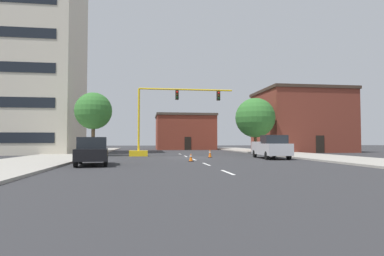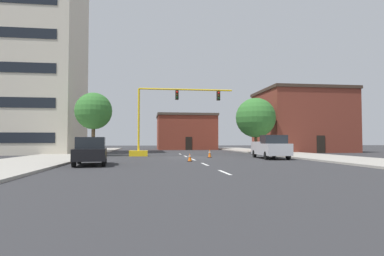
# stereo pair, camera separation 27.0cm
# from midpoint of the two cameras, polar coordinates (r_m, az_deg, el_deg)

# --- Properties ---
(ground_plane) EXTENTS (160.00, 160.00, 0.00)m
(ground_plane) POSITION_cam_midpoint_polar(r_m,az_deg,el_deg) (29.50, -0.33, -5.22)
(ground_plane) COLOR #2D2D30
(sidewalk_left) EXTENTS (6.00, 56.00, 0.14)m
(sidewalk_left) POSITION_cam_midpoint_polar(r_m,az_deg,el_deg) (38.10, -19.85, -4.32)
(sidewalk_left) COLOR #9E998E
(sidewalk_left) RESTS_ON ground_plane
(sidewalk_right) EXTENTS (6.00, 56.00, 0.14)m
(sidewalk_right) POSITION_cam_midpoint_polar(r_m,az_deg,el_deg) (40.35, 15.02, -4.26)
(sidewalk_right) COLOR #9E998E
(sidewalk_right) RESTS_ON ground_plane
(lane_stripe_seg_0) EXTENTS (0.16, 2.40, 0.01)m
(lane_stripe_seg_0) POSITION_cam_midpoint_polar(r_m,az_deg,el_deg) (15.75, 6.23, -7.75)
(lane_stripe_seg_0) COLOR silver
(lane_stripe_seg_0) RESTS_ON ground_plane
(lane_stripe_seg_1) EXTENTS (0.16, 2.40, 0.01)m
(lane_stripe_seg_1) POSITION_cam_midpoint_polar(r_m,az_deg,el_deg) (21.11, 2.63, -6.37)
(lane_stripe_seg_1) COLOR silver
(lane_stripe_seg_1) RESTS_ON ground_plane
(lane_stripe_seg_2) EXTENTS (0.16, 2.40, 0.01)m
(lane_stripe_seg_2) POSITION_cam_midpoint_polar(r_m,az_deg,el_deg) (26.53, 0.50, -5.54)
(lane_stripe_seg_2) COLOR silver
(lane_stripe_seg_2) RESTS_ON ground_plane
(lane_stripe_seg_3) EXTENTS (0.16, 2.40, 0.01)m
(lane_stripe_seg_3) POSITION_cam_midpoint_polar(r_m,az_deg,el_deg) (31.98, -0.91, -4.99)
(lane_stripe_seg_3) COLOR silver
(lane_stripe_seg_3) RESTS_ON ground_plane
(lane_stripe_seg_4) EXTENTS (0.16, 2.40, 0.01)m
(lane_stripe_seg_4) POSITION_cam_midpoint_polar(r_m,az_deg,el_deg) (37.44, -1.90, -4.59)
(lane_stripe_seg_4) COLOR silver
(lane_stripe_seg_4) RESTS_ON ground_plane
(building_tall_left) EXTENTS (14.10, 11.70, 22.40)m
(building_tall_left) POSITION_cam_midpoint_polar(r_m,az_deg,el_deg) (45.15, -27.64, 10.38)
(building_tall_left) COLOR beige
(building_tall_left) RESTS_ON ground_plane
(building_brick_center) EXTENTS (10.41, 9.54, 6.27)m
(building_brick_center) POSITION_cam_midpoint_polar(r_m,az_deg,el_deg) (58.83, -1.00, -0.70)
(building_brick_center) COLOR brown
(building_brick_center) RESTS_ON ground_plane
(building_row_right) EXTENTS (11.58, 10.23, 8.61)m
(building_row_right) POSITION_cam_midpoint_polar(r_m,az_deg,el_deg) (48.00, 18.87, 1.18)
(building_row_right) COLOR brown
(building_row_right) RESTS_ON ground_plane
(traffic_signal_gantry) EXTENTS (10.45, 1.20, 6.83)m
(traffic_signal_gantry) POSITION_cam_midpoint_polar(r_m,az_deg,el_deg) (32.68, -6.64, -0.84)
(traffic_signal_gantry) COLOR yellow
(traffic_signal_gantry) RESTS_ON ground_plane
(tree_left_near) EXTENTS (3.71, 3.71, 6.39)m
(tree_left_near) POSITION_cam_midpoint_polar(r_m,az_deg,el_deg) (34.18, -16.69, 2.85)
(tree_left_near) COLOR brown
(tree_left_near) RESTS_ON ground_plane
(tree_right_mid) EXTENTS (4.81, 4.81, 6.74)m
(tree_right_mid) POSITION_cam_midpoint_polar(r_m,az_deg,el_deg) (40.11, 11.31, 1.78)
(tree_right_mid) COLOR #4C3823
(tree_right_mid) RESTS_ON ground_plane
(pickup_truck_silver) EXTENTS (2.37, 5.53, 1.99)m
(pickup_truck_silver) POSITION_cam_midpoint_polar(r_m,az_deg,el_deg) (28.63, 13.88, -3.29)
(pickup_truck_silver) COLOR #BCBCC1
(pickup_truck_silver) RESTS_ON ground_plane
(sedan_black_near_left) EXTENTS (2.31, 4.67, 1.74)m
(sedan_black_near_left) POSITION_cam_midpoint_polar(r_m,az_deg,el_deg) (21.25, -16.99, -3.86)
(sedan_black_near_left) COLOR black
(sedan_black_near_left) RESTS_ON ground_plane
(traffic_cone_roadside_a) EXTENTS (0.36, 0.36, 0.77)m
(traffic_cone_roadside_a) POSITION_cam_midpoint_polar(r_m,az_deg,el_deg) (29.63, 3.38, -4.47)
(traffic_cone_roadside_a) COLOR black
(traffic_cone_roadside_a) RESTS_ON ground_plane
(traffic_cone_roadside_b) EXTENTS (0.36, 0.36, 0.61)m
(traffic_cone_roadside_b) POSITION_cam_midpoint_polar(r_m,az_deg,el_deg) (23.85, -0.07, -5.19)
(traffic_cone_roadside_b) COLOR black
(traffic_cone_roadside_b) RESTS_ON ground_plane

